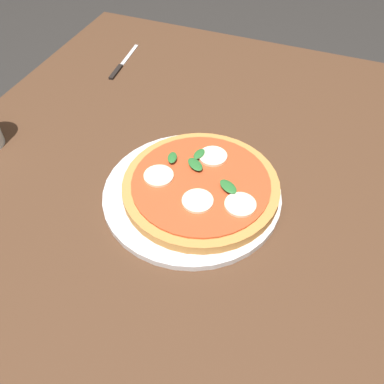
{
  "coord_description": "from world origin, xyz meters",
  "views": [
    {
      "loc": [
        -0.49,
        -0.13,
        1.29
      ],
      "look_at": [
        -0.01,
        0.05,
        0.74
      ],
      "focal_mm": 39.58,
      "sensor_mm": 36.0,
      "label": 1
    }
  ],
  "objects_px": {
    "serving_tray": "(192,194)",
    "pizza": "(200,188)",
    "dining_table": "(219,232)",
    "knife": "(121,66)"
  },
  "relations": [
    {
      "from": "serving_tray",
      "to": "knife",
      "type": "relative_size",
      "value": 1.82
    },
    {
      "from": "dining_table",
      "to": "knife",
      "type": "relative_size",
      "value": 6.85
    },
    {
      "from": "dining_table",
      "to": "knife",
      "type": "bearing_deg",
      "value": 48.47
    },
    {
      "from": "dining_table",
      "to": "knife",
      "type": "xyz_separation_m",
      "value": [
        0.34,
        0.38,
        0.09
      ]
    },
    {
      "from": "serving_tray",
      "to": "pizza",
      "type": "relative_size",
      "value": 1.14
    },
    {
      "from": "dining_table",
      "to": "knife",
      "type": "height_order",
      "value": "knife"
    },
    {
      "from": "dining_table",
      "to": "pizza",
      "type": "relative_size",
      "value": 4.29
    },
    {
      "from": "dining_table",
      "to": "serving_tray",
      "type": "height_order",
      "value": "serving_tray"
    },
    {
      "from": "pizza",
      "to": "knife",
      "type": "bearing_deg",
      "value": 44.96
    },
    {
      "from": "pizza",
      "to": "serving_tray",
      "type": "bearing_deg",
      "value": 104.2
    }
  ]
}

